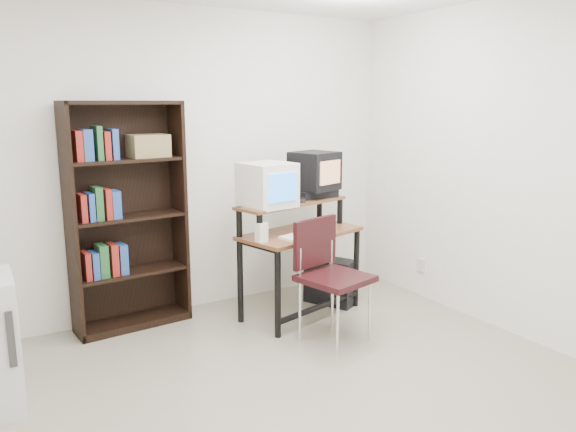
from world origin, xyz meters
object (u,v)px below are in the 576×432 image
bookshelf (126,214)px  crt_tv (315,171)px  computer_desk (299,239)px  school_chair (327,266)px  crt_monitor (267,185)px  pc_tower (330,281)px

bookshelf → crt_tv: bearing=-16.0°
computer_desk → school_chair: computer_desk is taller
crt_monitor → bookshelf: bearing=146.3°
crt_monitor → crt_tv: (0.55, 0.14, 0.07)m
pc_tower → bookshelf: 1.90m
pc_tower → bookshelf: (-1.70, 0.44, 0.73)m
computer_desk → pc_tower: size_ratio=2.57×
crt_monitor → crt_tv: 0.57m
computer_desk → crt_tv: crt_tv is taller
pc_tower → school_chair: school_chair is taller
crt_tv → pc_tower: crt_tv is taller
crt_monitor → school_chair: (0.20, -0.59, -0.57)m
crt_tv → crt_monitor: bearing=177.5°
pc_tower → school_chair: size_ratio=0.48×
pc_tower → crt_monitor: bearing=155.3°
crt_monitor → school_chair: size_ratio=0.47×
computer_desk → bookshelf: bookshelf is taller
crt_tv → bookshelf: bearing=152.0°
crt_monitor → crt_tv: bearing=4.2°
crt_monitor → pc_tower: crt_monitor is taller
computer_desk → pc_tower: bearing=-5.0°
school_chair → bookshelf: (-1.24, 1.05, 0.35)m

